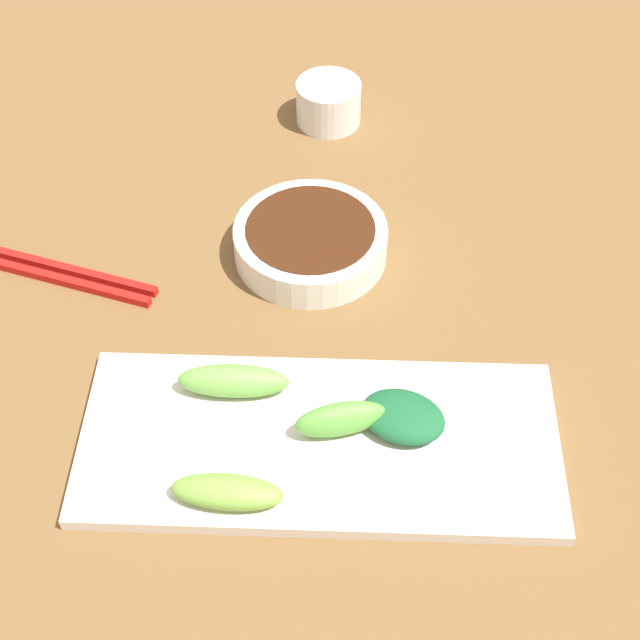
{
  "coord_description": "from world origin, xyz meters",
  "views": [
    {
      "loc": [
        0.53,
        -0.0,
        0.67
      ],
      "look_at": [
        -0.03,
        -0.03,
        0.05
      ],
      "focal_mm": 54.11,
      "sensor_mm": 36.0,
      "label": 1
    }
  ],
  "objects_px": {
    "sauce_bowl": "(316,241)",
    "chopsticks": "(48,269)",
    "tea_cup": "(333,103)",
    "serving_plate": "(325,443)"
  },
  "relations": [
    {
      "from": "serving_plate",
      "to": "sauce_bowl",
      "type": "bearing_deg",
      "value": -175.73
    },
    {
      "from": "sauce_bowl",
      "to": "chopsticks",
      "type": "distance_m",
      "value": 0.26
    },
    {
      "from": "serving_plate",
      "to": "chopsticks",
      "type": "height_order",
      "value": "serving_plate"
    },
    {
      "from": "tea_cup",
      "to": "chopsticks",
      "type": "bearing_deg",
      "value": -46.7
    },
    {
      "from": "sauce_bowl",
      "to": "chopsticks",
      "type": "height_order",
      "value": "sauce_bowl"
    },
    {
      "from": "sauce_bowl",
      "to": "chopsticks",
      "type": "bearing_deg",
      "value": -82.58
    },
    {
      "from": "serving_plate",
      "to": "chopsticks",
      "type": "bearing_deg",
      "value": -125.19
    },
    {
      "from": "chopsticks",
      "to": "serving_plate",
      "type": "bearing_deg",
      "value": 71.39
    },
    {
      "from": "tea_cup",
      "to": "sauce_bowl",
      "type": "bearing_deg",
      "value": -2.8
    },
    {
      "from": "sauce_bowl",
      "to": "chopsticks",
      "type": "relative_size",
      "value": 0.65
    }
  ]
}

